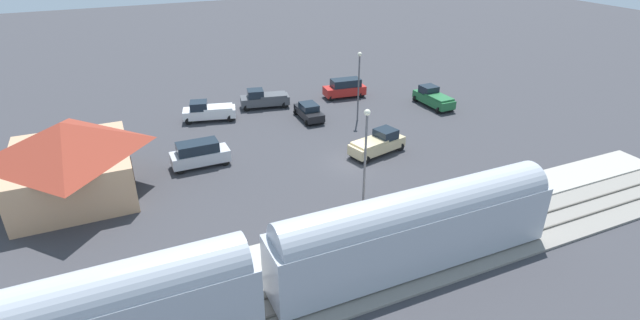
# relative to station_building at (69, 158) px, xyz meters

# --- Properties ---
(ground_plane) EXTENTS (200.00, 200.00, 0.00)m
(ground_plane) POSITION_rel_station_building_xyz_m (-4.00, -22.00, -3.09)
(ground_plane) COLOR #38383D
(railway_track) EXTENTS (4.80, 70.00, 0.30)m
(railway_track) POSITION_rel_station_building_xyz_m (-18.00, -22.00, -3.00)
(railway_track) COLOR gray
(railway_track) RESTS_ON ground
(platform) EXTENTS (3.20, 46.00, 0.30)m
(platform) POSITION_rel_station_building_xyz_m (-14.00, -22.00, -2.94)
(platform) COLOR #A8A399
(platform) RESTS_ON ground
(station_building) EXTENTS (10.47, 9.13, 5.94)m
(station_building) POSITION_rel_station_building_xyz_m (0.00, 0.00, 0.00)
(station_building) COLOR tan
(station_building) RESTS_ON ground
(pedestrian_on_platform) EXTENTS (0.36, 0.36, 1.71)m
(pedestrian_on_platform) POSITION_rel_station_building_xyz_m (-13.34, -18.53, -1.81)
(pedestrian_on_platform) COLOR #23284C
(pedestrian_on_platform) RESTS_ON platform
(pedestrian_waiting_far) EXTENTS (0.36, 0.36, 1.71)m
(pedestrian_waiting_far) POSITION_rel_station_building_xyz_m (-14.80, -28.30, -1.81)
(pedestrian_waiting_far) COLOR #333338
(pedestrian_waiting_far) RESTS_ON platform
(suv_silver) EXTENTS (2.00, 4.92, 2.22)m
(suv_silver) POSITION_rel_station_building_xyz_m (0.81, -9.69, -1.94)
(suv_silver) COLOR silver
(suv_silver) RESTS_ON ground
(pickup_green) EXTENTS (5.45, 2.59, 2.14)m
(pickup_green) POSITION_rel_station_building_xyz_m (4.86, -36.96, -2.06)
(pickup_green) COLOR #236638
(pickup_green) RESTS_ON ground
(sedan_black) EXTENTS (4.55, 2.38, 1.74)m
(sedan_black) POSITION_rel_station_building_xyz_m (6.96, -22.51, -2.21)
(sedan_black) COLOR black
(sedan_black) RESTS_ON ground
(pickup_tan) EXTENTS (3.18, 5.71, 2.14)m
(pickup_tan) POSITION_rel_station_building_xyz_m (-3.38, -24.88, -2.06)
(pickup_tan) COLOR #C6B284
(pickup_tan) RESTS_ON ground
(suv_red) EXTENTS (2.45, 5.07, 2.22)m
(suv_red) POSITION_rel_station_building_xyz_m (11.80, -29.24, -1.94)
(suv_red) COLOR red
(suv_red) RESTS_ON ground
(pickup_white) EXTENTS (3.17, 5.71, 2.14)m
(pickup_white) POSITION_rel_station_building_xyz_m (11.02, -12.71, -2.06)
(pickup_white) COLOR white
(pickup_white) RESTS_ON ground
(pickup_charcoal) EXTENTS (2.95, 5.67, 2.14)m
(pickup_charcoal) POSITION_rel_station_building_xyz_m (12.40, -19.30, -2.06)
(pickup_charcoal) COLOR #47494F
(pickup_charcoal) RESTS_ON ground
(light_pole_near_platform) EXTENTS (0.44, 0.44, 7.83)m
(light_pole_near_platform) POSITION_rel_station_building_xyz_m (-11.20, -19.05, 1.83)
(light_pole_near_platform) COLOR #515156
(light_pole_near_platform) RESTS_ON ground
(light_pole_lot_center) EXTENTS (0.44, 0.44, 7.29)m
(light_pole_lot_center) POSITION_rel_station_building_xyz_m (4.57, -27.08, 1.53)
(light_pole_lot_center) COLOR #515156
(light_pole_lot_center) RESTS_ON ground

